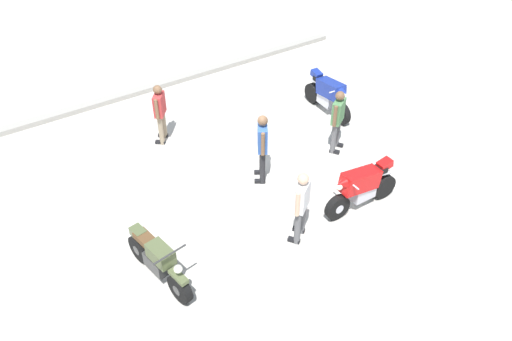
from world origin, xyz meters
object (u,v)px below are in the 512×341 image
at_px(motorcycle_blue_sportbike, 328,94).
at_px(person_in_blue_shirt, 262,144).
at_px(person_in_green_shirt, 338,117).
at_px(person_in_white_shirt, 301,203).
at_px(person_in_red_shirt, 160,110).
at_px(motorcycle_red_sportbike, 362,186).
at_px(motorcycle_olive_vintage, 158,261).

height_order(motorcycle_blue_sportbike, person_in_blue_shirt, person_in_blue_shirt).
height_order(person_in_green_shirt, person_in_blue_shirt, person_in_blue_shirt).
xyz_separation_m(person_in_white_shirt, person_in_red_shirt, (-0.79, 4.87, -0.04)).
xyz_separation_m(person_in_green_shirt, person_in_red_shirt, (-3.52, 2.84, -0.04)).
height_order(motorcycle_red_sportbike, person_in_green_shirt, person_in_green_shirt).
xyz_separation_m(person_in_blue_shirt, person_in_red_shirt, (-1.27, 2.79, -0.09)).
bearing_deg(motorcycle_red_sportbike, person_in_red_shirt, -61.87).
distance_m(person_in_blue_shirt, person_in_red_shirt, 3.07).
bearing_deg(person_in_blue_shirt, motorcycle_red_sportbike, 153.39).
relative_size(person_in_blue_shirt, person_in_red_shirt, 1.07).
relative_size(motorcycle_olive_vintage, person_in_white_shirt, 1.15).
relative_size(motorcycle_olive_vintage, person_in_red_shirt, 1.19).
relative_size(motorcycle_blue_sportbike, person_in_green_shirt, 1.16).
bearing_deg(person_in_white_shirt, person_in_blue_shirt, -47.61).
bearing_deg(motorcycle_blue_sportbike, person_in_red_shirt, -102.83).
relative_size(motorcycle_red_sportbike, person_in_red_shirt, 1.19).
height_order(motorcycle_red_sportbike, motorcycle_blue_sportbike, same).
height_order(motorcycle_red_sportbike, person_in_blue_shirt, person_in_blue_shirt).
relative_size(motorcycle_blue_sportbike, person_in_white_shirt, 1.15).
bearing_deg(person_in_red_shirt, motorcycle_olive_vintage, 102.02).
xyz_separation_m(motorcycle_blue_sportbike, person_in_blue_shirt, (-3.26, -1.46, 0.42)).
relative_size(motorcycle_blue_sportbike, person_in_blue_shirt, 1.11).
bearing_deg(person_in_red_shirt, person_in_white_shirt, 137.77).
relative_size(person_in_blue_shirt, person_in_white_shirt, 1.04).
bearing_deg(motorcycle_blue_sportbike, motorcycle_olive_vintage, -62.77).
xyz_separation_m(motorcycle_olive_vintage, motorcycle_blue_sportbike, (6.65, 2.91, 0.11)).
relative_size(person_in_green_shirt, person_in_blue_shirt, 0.96).
bearing_deg(motorcycle_olive_vintage, person_in_red_shirt, 144.56).
height_order(person_in_blue_shirt, person_in_red_shirt, person_in_blue_shirt).
relative_size(motorcycle_olive_vintage, person_in_blue_shirt, 1.11).
bearing_deg(motorcycle_red_sportbike, person_in_green_shirt, -115.76).
bearing_deg(person_in_green_shirt, motorcycle_olive_vintage, -108.46).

